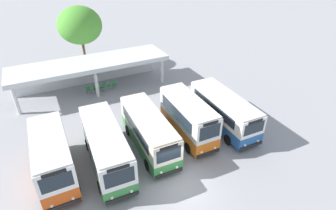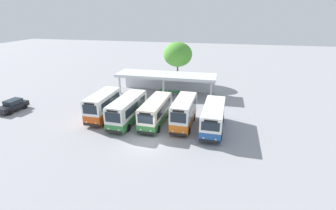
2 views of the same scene
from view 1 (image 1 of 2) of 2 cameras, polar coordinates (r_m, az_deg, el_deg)
name	(u,v)px [view 1 (image 1 of 2)]	position (r m, az deg, el deg)	size (l,w,h in m)	color
ground_plane	(183,188)	(18.90, 3.26, -17.33)	(180.00, 180.00, 0.00)	#939399
city_bus_nearest_orange	(52,156)	(19.89, -23.47, -10.04)	(2.39, 6.58, 3.42)	black
city_bus_second_in_row	(106,146)	(19.77, -13.15, -8.50)	(2.67, 7.89, 3.24)	black
city_bus_middle_cream	(149,130)	(20.95, -4.15, -5.37)	(2.52, 7.67, 3.07)	black
city_bus_fourth_amber	(188,117)	(22.13, 4.29, -2.54)	(2.40, 6.63, 3.48)	black
city_bus_fifth_blue	(224,110)	(23.88, 11.83, -1.03)	(2.61, 7.86, 3.05)	black
terminal_canopy	(90,67)	(31.01, -16.37, 7.90)	(16.70, 4.67, 3.40)	silver
waiting_chair_end_by_column	(88,89)	(30.56, -16.70, 3.21)	(0.45, 0.45, 0.86)	slate
waiting_chair_second_from_end	(95,88)	(30.59, -15.33, 3.46)	(0.45, 0.45, 0.86)	slate
waiting_chair_middle_seat	(102,87)	(30.72, -14.01, 3.78)	(0.45, 0.45, 0.86)	slate
waiting_chair_fourth_seat	(108,86)	(30.81, -12.66, 4.04)	(0.45, 0.45, 0.86)	slate
waiting_chair_fifth_seat	(114,84)	(31.05, -11.41, 4.41)	(0.45, 0.45, 0.86)	slate
roadside_tree_behind_canopy	(80,25)	(36.27, -18.35, 15.87)	(5.46, 5.46, 7.88)	brown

